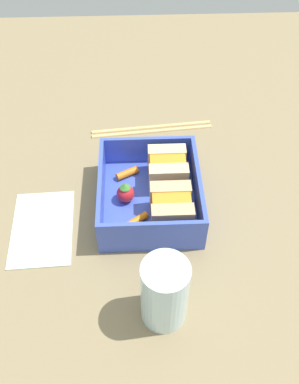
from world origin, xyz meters
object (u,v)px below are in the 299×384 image
object	(u,v)px
strawberry_far_left	(125,194)
chopstick_pair	(152,128)
sandwich_center_left	(171,208)
folded_napkin	(42,227)
sandwich_left	(168,169)
carrot_stick_far_left	(127,173)
carrot_stick_left	(131,224)
drinking_glass	(165,293)

from	to	relation	value
strawberry_far_left	chopstick_pair	world-z (taller)	strawberry_far_left
sandwich_center_left	folded_napkin	world-z (taller)	sandwich_center_left
sandwich_left	carrot_stick_far_left	world-z (taller)	sandwich_left
carrot_stick_left	folded_napkin	xyz separation A→B (cm)	(-1.03, -12.67, -1.50)
drinking_glass	strawberry_far_left	bearing A→B (deg)	-165.34
carrot_stick_far_left	strawberry_far_left	bearing A→B (deg)	-2.94
carrot_stick_far_left	chopstick_pair	size ratio (longest dim) A/B	0.17
carrot_stick_left	chopstick_pair	world-z (taller)	carrot_stick_left
sandwich_left	folded_napkin	bearing A→B (deg)	-67.24
sandwich_center_left	strawberry_far_left	world-z (taller)	sandwich_center_left
carrot_stick_far_left	folded_napkin	xyz separation A→B (cm)	(8.76, -12.21, -1.56)
carrot_stick_far_left	carrot_stick_left	size ratio (longest dim) A/B	0.64
drinking_glass	folded_napkin	xyz separation A→B (cm)	(-13.55, -16.46, -4.78)
strawberry_far_left	carrot_stick_left	xyz separation A→B (cm)	(4.70, 0.72, -0.92)
sandwich_left	chopstick_pair	bearing A→B (deg)	-172.50
carrot_stick_far_left	strawberry_far_left	size ratio (longest dim) A/B	1.10
sandwich_center_left	chopstick_pair	world-z (taller)	sandwich_center_left
sandwich_center_left	carrot_stick_left	distance (cm)	6.02
sandwich_center_left	strawberry_far_left	bearing A→B (deg)	-119.21
carrot_stick_far_left	chopstick_pair	xyz separation A→B (cm)	(-12.24, 4.33, -1.41)
carrot_stick_far_left	sandwich_left	bearing A→B (deg)	79.91
carrot_stick_left	drinking_glass	size ratio (longest dim) A/B	0.55
carrot_stick_far_left	drinking_glass	xyz separation A→B (cm)	(22.31, 4.25, 3.22)
carrot_stick_far_left	strawberry_far_left	xyz separation A→B (cm)	(5.08, -0.26, 0.86)
sandwich_center_left	drinking_glass	xyz separation A→B (cm)	(13.68, -1.84, 1.50)
carrot_stick_far_left	folded_napkin	distance (cm)	15.11
sandwich_left	drinking_glass	world-z (taller)	drinking_glass
sandwich_center_left	carrot_stick_left	size ratio (longest dim) A/B	1.13
sandwich_left	carrot_stick_far_left	xyz separation A→B (cm)	(-1.08, -6.09, -1.73)
folded_napkin	chopstick_pair	bearing A→B (deg)	141.77
sandwich_center_left	chopstick_pair	distance (cm)	21.18
carrot_stick_left	strawberry_far_left	bearing A→B (deg)	-171.31
sandwich_left	folded_napkin	size ratio (longest dim) A/B	0.47
sandwich_center_left	carrot_stick_far_left	xyz separation A→B (cm)	(-8.63, -6.09, -1.73)
carrot_stick_far_left	chopstick_pair	bearing A→B (deg)	160.51
chopstick_pair	drinking_glass	world-z (taller)	drinking_glass
strawberry_far_left	folded_napkin	distance (cm)	12.74
carrot_stick_far_left	chopstick_pair	distance (cm)	13.06
strawberry_far_left	carrot_stick_far_left	bearing A→B (deg)	177.06
sandwich_left	strawberry_far_left	size ratio (longest dim) A/B	1.93
carrot_stick_left	chopstick_pair	bearing A→B (deg)	170.03
carrot_stick_far_left	folded_napkin	world-z (taller)	carrot_stick_far_left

